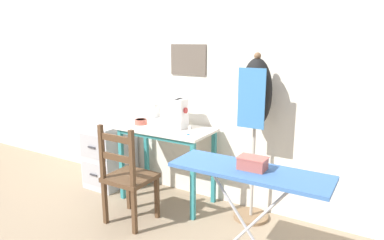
% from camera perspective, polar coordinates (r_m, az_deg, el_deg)
% --- Properties ---
extents(ground_plane, '(14.00, 14.00, 0.00)m').
position_cam_1_polar(ground_plane, '(3.49, -6.44, -14.60)').
color(ground_plane, gray).
extents(wall_back, '(10.00, 0.07, 2.55)m').
position_cam_1_polar(wall_back, '(3.56, -1.53, 7.61)').
color(wall_back, silver).
rests_on(wall_back, ground_plane).
extents(sewing_table, '(0.93, 0.49, 0.77)m').
position_cam_1_polar(sewing_table, '(3.41, -4.36, -3.32)').
color(sewing_table, silver).
rests_on(sewing_table, ground_plane).
extents(sewing_machine, '(0.38, 0.17, 0.32)m').
position_cam_1_polar(sewing_machine, '(3.38, -3.50, 1.08)').
color(sewing_machine, white).
rests_on(sewing_machine, sewing_table).
extents(fabric_bowl, '(0.13, 0.13, 0.05)m').
position_cam_1_polar(fabric_bowl, '(3.55, -8.52, -0.28)').
color(fabric_bowl, '#B25647').
rests_on(fabric_bowl, sewing_table).
extents(scissors, '(0.15, 0.06, 0.01)m').
position_cam_1_polar(scissors, '(3.11, -0.13, -2.52)').
color(scissors, silver).
rests_on(scissors, sewing_table).
extents(thread_spool_near_machine, '(0.04, 0.04, 0.04)m').
position_cam_1_polar(thread_spool_near_machine, '(3.31, -0.38, -1.28)').
color(thread_spool_near_machine, silver).
rests_on(thread_spool_near_machine, sewing_table).
extents(wooden_chair, '(0.40, 0.38, 0.92)m').
position_cam_1_polar(wooden_chair, '(3.13, -10.63, -9.41)').
color(wooden_chair, '#513823').
rests_on(wooden_chair, ground_plane).
extents(filing_cabinet, '(0.40, 0.53, 0.71)m').
position_cam_1_polar(filing_cabinet, '(4.01, -13.52, -5.60)').
color(filing_cabinet, '#B7B7BC').
rests_on(filing_cabinet, ground_plane).
extents(dress_form, '(0.32, 0.32, 1.52)m').
position_cam_1_polar(dress_form, '(3.00, 10.52, 2.46)').
color(dress_form, '#846647').
rests_on(dress_form, ground_plane).
extents(ironing_board, '(1.02, 0.34, 0.83)m').
position_cam_1_polar(ironing_board, '(2.23, 9.48, -9.24)').
color(ironing_board, '#3D6BAD').
rests_on(ironing_board, ground_plane).
extents(storage_box, '(0.18, 0.12, 0.08)m').
position_cam_1_polar(storage_box, '(2.21, 10.05, -7.08)').
color(storage_box, '#AD564C').
rests_on(storage_box, ironing_board).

